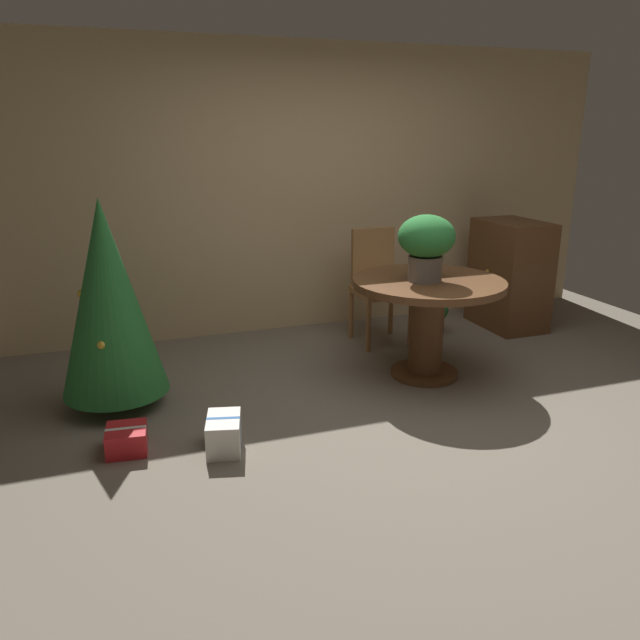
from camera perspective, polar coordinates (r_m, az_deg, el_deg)
name	(u,v)px	position (r m, az deg, el deg)	size (l,w,h in m)	color
ground_plane	(416,415)	(4.30, 8.84, -8.58)	(6.60, 6.60, 0.00)	#756B5B
back_wall_panel	(312,190)	(5.92, -0.78, 11.82)	(6.00, 0.10, 2.60)	tan
round_dining_table	(428,307)	(4.78, 9.85, 1.15)	(1.14, 1.14, 0.77)	brown
flower_vase	(426,242)	(4.63, 9.72, 7.09)	(0.42, 0.42, 0.49)	#665B51
wooden_chair_far	(377,280)	(5.58, 5.27, 3.65)	(0.45, 0.44, 1.01)	#9E6B3D
holiday_tree	(108,298)	(4.35, -18.88, 1.88)	(0.71, 0.71, 1.44)	brown
gift_box_cream	(224,434)	(3.82, -8.81, -10.28)	(0.27, 0.35, 0.21)	silver
gift_box_red	(127,439)	(3.95, -17.31, -10.42)	(0.26, 0.28, 0.15)	red
wooden_cabinet	(509,275)	(6.23, 16.99, 4.00)	(0.51, 0.73, 1.03)	brown
potted_plant	(434,313)	(5.90, 10.45, 0.65)	(0.26, 0.26, 0.37)	#4C382D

